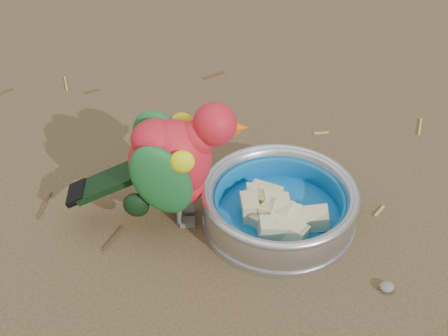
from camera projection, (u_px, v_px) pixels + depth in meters
name	position (u px, v px, depth m)	size (l,w,h in m)	color
ground	(219.00, 220.00, 0.89)	(60.00, 60.00, 0.00)	brown
food_bowl	(278.00, 218.00, 0.88)	(0.21, 0.21, 0.02)	#B2B2BA
bowl_wall	(280.00, 203.00, 0.86)	(0.21, 0.21, 0.04)	#B2B2BA
fruit_wedges	(279.00, 206.00, 0.87)	(0.13, 0.13, 0.03)	beige
lory_parrot	(174.00, 168.00, 0.84)	(0.11, 0.22, 0.18)	red
ground_debris	(194.00, 195.00, 0.93)	(0.90, 0.80, 0.01)	#AF9C4A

